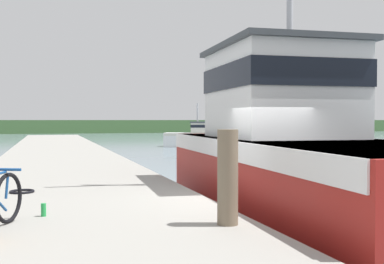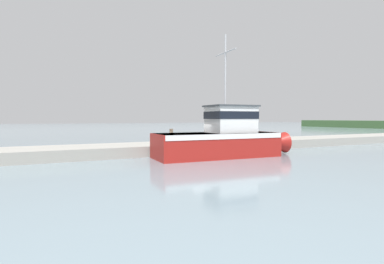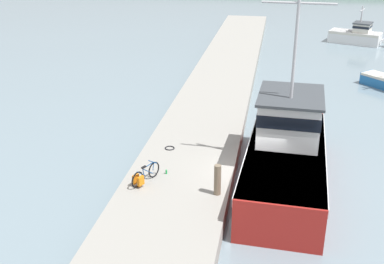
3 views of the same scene
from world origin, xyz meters
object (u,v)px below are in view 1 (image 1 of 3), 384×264
(water_bottle_on_curb, at_px, (44,210))
(boat_red_outer, at_px, (196,137))
(fishing_boat_main, at_px, (291,154))
(mooring_post, at_px, (228,177))
(boat_white_moored, at_px, (297,147))

(water_bottle_on_curb, bearing_deg, boat_red_outer, 68.87)
(fishing_boat_main, bearing_deg, mooring_post, -127.17)
(boat_red_outer, xyz_separation_m, water_bottle_on_curb, (-12.18, -31.51, 0.08))
(boat_red_outer, relative_size, mooring_post, 4.55)
(fishing_boat_main, xyz_separation_m, water_bottle_on_curb, (-5.13, -1.91, -0.59))
(boat_white_moored, distance_m, mooring_post, 20.60)
(boat_red_outer, height_order, water_bottle_on_curb, boat_red_outer)
(mooring_post, bearing_deg, fishing_boat_main, 49.90)
(fishing_boat_main, relative_size, water_bottle_on_curb, 59.47)
(fishing_boat_main, relative_size, boat_red_outer, 1.93)
(fishing_boat_main, distance_m, mooring_post, 4.22)
(fishing_boat_main, relative_size, mooring_post, 8.77)
(fishing_boat_main, xyz_separation_m, boat_white_moored, (8.10, 14.29, -0.75))
(fishing_boat_main, distance_m, boat_red_outer, 30.44)
(water_bottle_on_curb, bearing_deg, boat_white_moored, 50.76)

